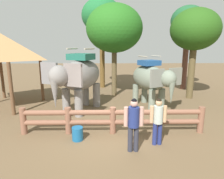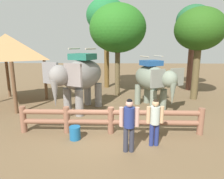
{
  "view_description": "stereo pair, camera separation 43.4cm",
  "coord_description": "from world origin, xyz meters",
  "px_view_note": "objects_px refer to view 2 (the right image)",
  "views": [
    {
      "loc": [
        -0.17,
        -7.48,
        3.39
      ],
      "look_at": [
        0.0,
        1.38,
        1.4
      ],
      "focal_mm": 32.05,
      "sensor_mm": 36.0,
      "label": 1
    },
    {
      "loc": [
        0.26,
        -7.48,
        3.39
      ],
      "look_at": [
        0.0,
        1.38,
        1.4
      ],
      "focal_mm": 32.05,
      "sensor_mm": 36.0,
      "label": 2
    }
  ],
  "objects_px": {
    "tree_far_left": "(200,30)",
    "log_fence": "(111,118)",
    "elephant_center": "(153,80)",
    "tree_back_center": "(118,29)",
    "tourist_man_in_blue": "(155,119)",
    "tree_far_right": "(106,17)",
    "tree_deep_back": "(194,22)",
    "tourist_woman_in_black": "(129,122)",
    "feed_bucket": "(75,133)",
    "thatched_shelter": "(7,47)",
    "elephant_near_left": "(80,77)"
  },
  "relations": [
    {
      "from": "log_fence",
      "to": "tourist_man_in_blue",
      "type": "height_order",
      "value": "tourist_man_in_blue"
    },
    {
      "from": "tree_far_right",
      "to": "feed_bucket",
      "type": "relative_size",
      "value": 13.99
    },
    {
      "from": "log_fence",
      "to": "tree_far_right",
      "type": "xyz_separation_m",
      "value": [
        -0.64,
        8.67,
        4.85
      ]
    },
    {
      "from": "tree_deep_back",
      "to": "tree_far_left",
      "type": "bearing_deg",
      "value": -102.19
    },
    {
      "from": "tourist_man_in_blue",
      "to": "tree_back_center",
      "type": "distance_m",
      "value": 7.86
    },
    {
      "from": "elephant_near_left",
      "to": "log_fence",
      "type": "bearing_deg",
      "value": -58.02
    },
    {
      "from": "elephant_near_left",
      "to": "tree_far_left",
      "type": "distance_m",
      "value": 7.62
    },
    {
      "from": "tree_far_left",
      "to": "tourist_woman_in_black",
      "type": "bearing_deg",
      "value": -124.21
    },
    {
      "from": "log_fence",
      "to": "tourist_woman_in_black",
      "type": "relative_size",
      "value": 4.02
    },
    {
      "from": "elephant_center",
      "to": "tree_back_center",
      "type": "xyz_separation_m",
      "value": [
        -1.89,
        2.77,
        2.8
      ]
    },
    {
      "from": "thatched_shelter",
      "to": "tree_deep_back",
      "type": "relative_size",
      "value": 0.72
    },
    {
      "from": "tree_far_left",
      "to": "feed_bucket",
      "type": "bearing_deg",
      "value": -137.89
    },
    {
      "from": "tree_far_left",
      "to": "log_fence",
      "type": "bearing_deg",
      "value": -134.44
    },
    {
      "from": "elephant_near_left",
      "to": "tree_far_right",
      "type": "bearing_deg",
      "value": 80.61
    },
    {
      "from": "elephant_center",
      "to": "tree_far_right",
      "type": "height_order",
      "value": "tree_far_right"
    },
    {
      "from": "tree_deep_back",
      "to": "elephant_center",
      "type": "bearing_deg",
      "value": -127.29
    },
    {
      "from": "log_fence",
      "to": "tree_deep_back",
      "type": "relative_size",
      "value": 1.16
    },
    {
      "from": "elephant_center",
      "to": "tree_far_left",
      "type": "bearing_deg",
      "value": 33.6
    },
    {
      "from": "thatched_shelter",
      "to": "log_fence",
      "type": "bearing_deg",
      "value": -32.9
    },
    {
      "from": "tourist_woman_in_black",
      "to": "tree_deep_back",
      "type": "relative_size",
      "value": 0.29
    },
    {
      "from": "log_fence",
      "to": "tree_far_right",
      "type": "distance_m",
      "value": 9.96
    },
    {
      "from": "tree_back_center",
      "to": "feed_bucket",
      "type": "relative_size",
      "value": 12.14
    },
    {
      "from": "elephant_near_left",
      "to": "tourist_man_in_blue",
      "type": "relative_size",
      "value": 2.31
    },
    {
      "from": "elephant_near_left",
      "to": "feed_bucket",
      "type": "distance_m",
      "value": 3.58
    },
    {
      "from": "log_fence",
      "to": "tourist_woman_in_black",
      "type": "xyz_separation_m",
      "value": [
        0.63,
        -1.38,
        0.42
      ]
    },
    {
      "from": "elephant_near_left",
      "to": "tourist_woman_in_black",
      "type": "bearing_deg",
      "value": -60.53
    },
    {
      "from": "log_fence",
      "to": "tree_back_center",
      "type": "relative_size",
      "value": 1.2
    },
    {
      "from": "tree_back_center",
      "to": "tree_deep_back",
      "type": "xyz_separation_m",
      "value": [
        5.46,
        1.92,
        0.58
      ]
    },
    {
      "from": "tourist_woman_in_black",
      "to": "tree_far_left",
      "type": "xyz_separation_m",
      "value": [
        4.49,
        6.6,
        3.21
      ]
    },
    {
      "from": "feed_bucket",
      "to": "tourist_man_in_blue",
      "type": "bearing_deg",
      "value": -7.71
    },
    {
      "from": "tree_back_center",
      "to": "feed_bucket",
      "type": "bearing_deg",
      "value": -103.06
    },
    {
      "from": "elephant_center",
      "to": "tree_back_center",
      "type": "height_order",
      "value": "tree_back_center"
    },
    {
      "from": "feed_bucket",
      "to": "elephant_center",
      "type": "bearing_deg",
      "value": 48.07
    },
    {
      "from": "thatched_shelter",
      "to": "feed_bucket",
      "type": "height_order",
      "value": "thatched_shelter"
    },
    {
      "from": "tourist_woman_in_black",
      "to": "thatched_shelter",
      "type": "bearing_deg",
      "value": 141.46
    },
    {
      "from": "elephant_near_left",
      "to": "tree_far_left",
      "type": "relative_size",
      "value": 0.69
    },
    {
      "from": "tree_back_center",
      "to": "tree_far_right",
      "type": "distance_m",
      "value": 3.01
    },
    {
      "from": "log_fence",
      "to": "thatched_shelter",
      "type": "bearing_deg",
      "value": 147.1
    },
    {
      "from": "tourist_man_in_blue",
      "to": "elephant_near_left",
      "type": "bearing_deg",
      "value": 131.37
    },
    {
      "from": "tree_deep_back",
      "to": "tourist_man_in_blue",
      "type": "bearing_deg",
      "value": -115.25
    },
    {
      "from": "tourist_woman_in_black",
      "to": "elephant_near_left",
      "type": "bearing_deg",
      "value": 119.47
    },
    {
      "from": "tree_far_left",
      "to": "tree_back_center",
      "type": "height_order",
      "value": "tree_back_center"
    },
    {
      "from": "tree_back_center",
      "to": "feed_bucket",
      "type": "height_order",
      "value": "tree_back_center"
    },
    {
      "from": "elephant_center",
      "to": "tree_back_center",
      "type": "distance_m",
      "value": 4.37
    },
    {
      "from": "tourist_man_in_blue",
      "to": "tree_deep_back",
      "type": "relative_size",
      "value": 0.27
    },
    {
      "from": "tree_far_right",
      "to": "tree_deep_back",
      "type": "distance_m",
      "value": 6.4
    },
    {
      "from": "log_fence",
      "to": "thatched_shelter",
      "type": "relative_size",
      "value": 1.61
    },
    {
      "from": "thatched_shelter",
      "to": "tree_back_center",
      "type": "xyz_separation_m",
      "value": [
        6.14,
        2.18,
        1.12
      ]
    },
    {
      "from": "elephant_center",
      "to": "tree_back_center",
      "type": "bearing_deg",
      "value": 124.3
    },
    {
      "from": "tourist_man_in_blue",
      "to": "tree_deep_back",
      "type": "distance_m",
      "value": 10.6
    }
  ]
}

